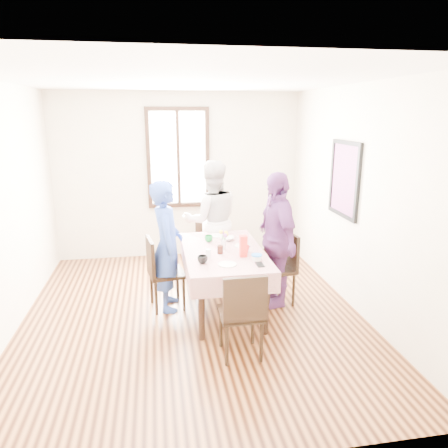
{
  "coord_description": "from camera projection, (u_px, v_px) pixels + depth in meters",
  "views": [
    {
      "loc": [
        -0.38,
        -4.53,
        2.36
      ],
      "look_at": [
        0.39,
        0.06,
        1.1
      ],
      "focal_mm": 32.93,
      "sensor_mm": 36.0,
      "label": 1
    }
  ],
  "objects": [
    {
      "name": "butter_lid",
      "position": [
        257.0,
        255.0,
        4.6
      ],
      "size": [
        0.12,
        0.12,
        0.01
      ],
      "primitive_type": "cylinder",
      "color": "blue",
      "rests_on": "butter_tub"
    },
    {
      "name": "flower_vase",
      "position": [
        224.0,
        244.0,
        4.97
      ],
      "size": [
        0.06,
        0.06,
        0.12
      ],
      "primitive_type": "cylinder",
      "color": "silver",
      "rests_on": "tablecloth"
    },
    {
      "name": "right_wall",
      "position": [
        356.0,
        200.0,
        4.96
      ],
      "size": [
        0.0,
        4.5,
        4.5
      ],
      "primitive_type": "plane",
      "rotation": [
        1.57,
        0.0,
        -1.57
      ],
      "color": "beige",
      "rests_on": "ground"
    },
    {
      "name": "ground",
      "position": [
        193.0,
        314.0,
        4.99
      ],
      "size": [
        4.5,
        4.5,
        0.0
      ],
      "primitive_type": "plane",
      "color": "black",
      "rests_on": "ground"
    },
    {
      "name": "mug_black",
      "position": [
        202.0,
        260.0,
        4.5
      ],
      "size": [
        0.14,
        0.14,
        0.09
      ],
      "primitive_type": "imported",
      "rotation": [
        0.0,
        0.0,
        0.23
      ],
      "color": "black",
      "rests_on": "tablecloth"
    },
    {
      "name": "chair_left",
      "position": [
        167.0,
        273.0,
        5.06
      ],
      "size": [
        0.48,
        0.48,
        0.91
      ],
      "primitive_type": "cube",
      "rotation": [
        0.0,
        0.0,
        -1.4
      ],
      "color": "black",
      "rests_on": "ground"
    },
    {
      "name": "person_right",
      "position": [
        276.0,
        240.0,
        5.08
      ],
      "size": [
        0.5,
        1.02,
        1.69
      ],
      "primitive_type": "imported",
      "rotation": [
        0.0,
        0.0,
        -1.48
      ],
      "color": "#5D2D68",
      "rests_on": "ground"
    },
    {
      "name": "window_pane",
      "position": [
        178.0,
        158.0,
        6.69
      ],
      "size": [
        0.9,
        0.02,
        1.5
      ],
      "primitive_type": "cube",
      "color": "white",
      "rests_on": "back_wall"
    },
    {
      "name": "plate_near",
      "position": [
        227.0,
        264.0,
        4.46
      ],
      "size": [
        0.2,
        0.2,
        0.01
      ],
      "primitive_type": "cylinder",
      "color": "white",
      "rests_on": "tablecloth"
    },
    {
      "name": "person_left",
      "position": [
        167.0,
        246.0,
        4.97
      ],
      "size": [
        0.4,
        0.59,
        1.6
      ],
      "primitive_type": "imported",
      "rotation": [
        0.0,
        0.0,
        1.55
      ],
      "color": "#29439C",
      "rests_on": "ground"
    },
    {
      "name": "mug_flag",
      "position": [
        246.0,
        249.0,
        4.86
      ],
      "size": [
        0.13,
        0.13,
        0.08
      ],
      "primitive_type": "imported",
      "rotation": [
        0.0,
        0.0,
        0.91
      ],
      "color": "red",
      "rests_on": "tablecloth"
    },
    {
      "name": "art_poster",
      "position": [
        345.0,
        179.0,
        5.19
      ],
      "size": [
        0.04,
        0.76,
        0.96
      ],
      "primitive_type": "cube",
      "color": "red",
      "rests_on": "right_wall"
    },
    {
      "name": "drinking_glass",
      "position": [
        208.0,
        253.0,
        4.72
      ],
      "size": [
        0.06,
        0.06,
        0.09
      ],
      "primitive_type": "cylinder",
      "color": "silver",
      "rests_on": "tablecloth"
    },
    {
      "name": "chair_right",
      "position": [
        276.0,
        269.0,
        5.19
      ],
      "size": [
        0.48,
        0.48,
        0.91
      ],
      "primitive_type": "cube",
      "rotation": [
        0.0,
        0.0,
        1.72
      ],
      "color": "black",
      "rests_on": "ground"
    },
    {
      "name": "flower_bunch",
      "position": [
        224.0,
        236.0,
        4.94
      ],
      "size": [
        0.09,
        0.09,
        0.1
      ],
      "primitive_type": null,
      "color": "yellow",
      "rests_on": "flower_vase"
    },
    {
      "name": "window_frame",
      "position": [
        178.0,
        158.0,
        6.68
      ],
      "size": [
        1.02,
        0.06,
        1.62
      ],
      "primitive_type": "cube",
      "color": "black",
      "rests_on": "back_wall"
    },
    {
      "name": "chair_near",
      "position": [
        241.0,
        313.0,
        4.04
      ],
      "size": [
        0.42,
        0.42,
        0.91
      ],
      "primitive_type": "cube",
      "rotation": [
        0.0,
        0.0,
        0.01
      ],
      "color": "black",
      "rests_on": "ground"
    },
    {
      "name": "plate_right",
      "position": [
        242.0,
        246.0,
        5.09
      ],
      "size": [
        0.2,
        0.2,
        0.01
      ],
      "primitive_type": "cylinder",
      "color": "white",
      "rests_on": "tablecloth"
    },
    {
      "name": "plate_far",
      "position": [
        216.0,
        236.0,
        5.51
      ],
      "size": [
        0.2,
        0.2,
        0.01
      ],
      "primitive_type": "cylinder",
      "color": "white",
      "rests_on": "tablecloth"
    },
    {
      "name": "jam_jar",
      "position": [
        220.0,
        250.0,
        4.82
      ],
      "size": [
        0.07,
        0.07,
        0.1
      ],
      "primitive_type": "cylinder",
      "color": "black",
      "rests_on": "tablecloth"
    },
    {
      "name": "butter_tub",
      "position": [
        257.0,
        258.0,
        4.61
      ],
      "size": [
        0.1,
        0.1,
        0.05
      ],
      "primitive_type": "cylinder",
      "color": "white",
      "rests_on": "tablecloth"
    },
    {
      "name": "chair_far",
      "position": [
        212.0,
        247.0,
        6.03
      ],
      "size": [
        0.44,
        0.44,
        0.91
      ],
      "primitive_type": "cube",
      "rotation": [
        0.0,
        0.0,
        3.18
      ],
      "color": "black",
      "rests_on": "ground"
    },
    {
      "name": "dining_table",
      "position": [
        223.0,
        280.0,
        5.05
      ],
      "size": [
        0.82,
        1.51,
        0.75
      ],
      "primitive_type": "cube",
      "color": "black",
      "rests_on": "ground"
    },
    {
      "name": "juice_carton",
      "position": [
        243.0,
        246.0,
        4.7
      ],
      "size": [
        0.08,
        0.08,
        0.25
      ],
      "primitive_type": "cube",
      "color": "red",
      "rests_on": "tablecloth"
    },
    {
      "name": "smartphone",
      "position": [
        260.0,
        265.0,
        4.46
      ],
      "size": [
        0.08,
        0.15,
        0.01
      ],
      "primitive_type": "cube",
      "color": "black",
      "rests_on": "tablecloth"
    },
    {
      "name": "serving_bowl",
      "position": [
        227.0,
        238.0,
        5.33
      ],
      "size": [
        0.23,
        0.23,
        0.05
      ],
      "primitive_type": "imported",
      "rotation": [
        0.0,
        0.0,
        -0.27
      ],
      "color": "white",
      "rests_on": "tablecloth"
    },
    {
      "name": "back_wall",
      "position": [
        179.0,
        176.0,
        6.78
      ],
      "size": [
        4.0,
        0.0,
        4.0
      ],
      "primitive_type": "plane",
      "rotation": [
        1.57,
        0.0,
        0.0
      ],
      "color": "beige",
      "rests_on": "ground"
    },
    {
      "name": "person_far",
      "position": [
        212.0,
        221.0,
        5.9
      ],
      "size": [
        0.87,
        0.69,
        1.73
      ],
      "primitive_type": "imported",
      "rotation": [
        0.0,
        0.0,
        3.18
      ],
      "color": "beige",
      "rests_on": "ground"
    },
    {
      "name": "tablecloth",
      "position": [
        223.0,
        250.0,
        4.96
      ],
      "size": [
        0.94,
        1.63,
        0.01
      ],
      "primitive_type": "cube",
      "color": "#59020D",
      "rests_on": "dining_table"
    },
    {
      "name": "mug_green",
      "position": [
        209.0,
        239.0,
        5.27
      ],
      "size": [
        0.11,
        0.11,
        0.08
      ],
      "primitive_type": "imported",
      "rotation": [
        0.0,
        0.0,
        -0.04
      ],
      "color": "#0C7226",
      "rests_on": "tablecloth"
    }
  ]
}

